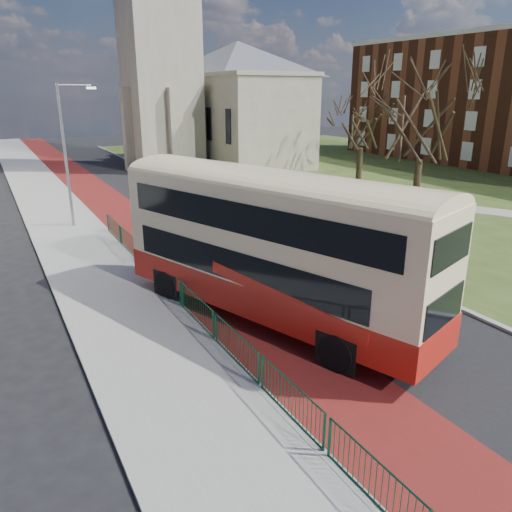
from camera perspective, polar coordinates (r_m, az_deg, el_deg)
ground at (r=16.98m, az=5.85°, el=-8.90°), size 160.00×160.00×0.00m
road_carriageway at (r=34.80m, az=-10.85°, el=5.24°), size 9.00×120.00×0.01m
bus_lane at (r=34.11m, az=-15.17°, el=4.66°), size 3.40×120.00×0.01m
pavement_west at (r=33.47m, az=-21.49°, el=3.84°), size 4.00×120.00×0.12m
kerb_west at (r=33.74m, az=-18.14°, el=4.34°), size 0.25×120.00×0.13m
kerb_east at (r=38.18m, az=-5.20°, el=6.75°), size 0.25×80.00×0.13m
grass_green at (r=49.42m, az=16.71°, el=8.68°), size 40.00×80.00×0.04m
footpath at (r=37.16m, az=23.07°, el=5.00°), size 18.84×32.82×0.03m
pedestrian_railing at (r=18.78m, az=-8.58°, el=-4.38°), size 0.07×24.00×1.12m
gothic_church at (r=54.91m, az=-6.18°, el=23.98°), size 16.38×18.00×40.00m
streetlamp at (r=30.83m, az=-20.75°, el=11.38°), size 2.13×0.18×8.00m
bus at (r=16.91m, az=1.63°, el=1.70°), size 6.71×12.41×5.09m
winter_tree_near at (r=31.28m, az=18.71°, el=15.85°), size 7.58×7.58×9.83m
winter_tree_far at (r=44.99m, az=12.03°, el=14.88°), size 6.07×6.07×7.55m
litter_bin at (r=30.31m, az=17.02°, el=3.80°), size 0.61×0.61×0.95m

